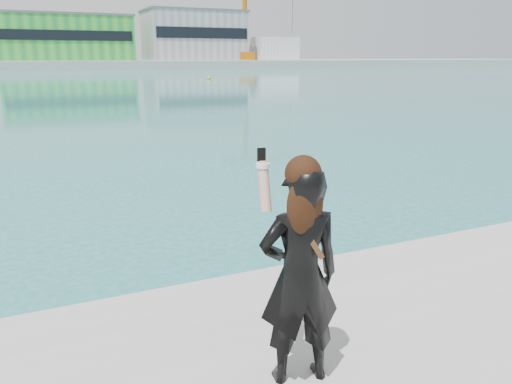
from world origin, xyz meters
TOP-DOWN VIEW (x-y plane):
  - ground at (0.00, 0.00)m, footprint 500.00×500.00m
  - far_quay at (0.00, 130.00)m, footprint 320.00×40.00m
  - warehouse_green at (8.00, 127.98)m, footprint 30.60×16.36m
  - warehouse_grey_right at (40.00, 127.98)m, footprint 25.50×15.35m
  - ancillary_shed at (62.00, 126.00)m, footprint 12.00×10.00m
  - dock_crane at (53.20, 122.00)m, footprint 23.00×4.00m
  - flagpole_right at (22.09, 121.00)m, footprint 1.28×0.16m
  - buoy_near at (20.58, 61.58)m, footprint 0.50×0.50m
  - woman at (-0.70, -0.78)m, footprint 0.62×0.47m

SIDE VIEW (x-z plane):
  - ground at x=0.00m, z-range 0.00..0.00m
  - buoy_near at x=20.58m, z-range -0.25..0.25m
  - far_quay at x=0.00m, z-range 0.00..2.00m
  - woman at x=-0.70m, z-range 0.81..2.43m
  - ancillary_shed at x=62.00m, z-range 2.00..8.00m
  - flagpole_right at x=22.09m, z-range 2.54..10.54m
  - warehouse_green at x=8.00m, z-range 2.01..12.51m
  - warehouse_grey_right at x=40.00m, z-range 2.01..14.51m
  - dock_crane at x=53.20m, z-range 3.07..27.07m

